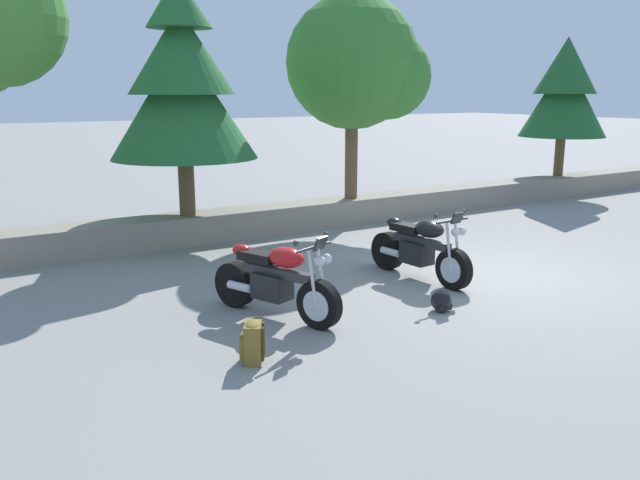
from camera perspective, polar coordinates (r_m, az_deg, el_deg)
The scene contains 9 objects.
ground_plane at distance 10.86m, azimuth 14.99°, elevation -2.94°, with size 120.00×120.00×0.00m, color gray.
stone_wall at distance 14.39m, azimuth 0.99°, elevation 2.46°, with size 36.00×0.80×0.55m, color gray.
motorcycle_red_near_left at distance 8.43m, azimuth -3.85°, elevation -3.64°, with size 0.99×1.98×1.18m.
motorcycle_black_centre at distance 10.25m, azimuth 8.79°, elevation -0.78°, with size 0.67×2.07×1.18m.
rider_backpack at distance 7.15m, azimuth -5.93°, elevation -8.81°, with size 0.34×0.35×0.47m.
rider_helmet at distance 8.90m, azimuth 10.60°, elevation -5.28°, with size 0.28×0.28×0.28m.
pine_tree_mid_left at distance 12.60m, azimuth -12.02°, elevation 13.32°, with size 2.74×2.74×4.40m.
leafy_tree_mid_right at distance 14.45m, azimuth 3.52°, elevation 15.01°, with size 2.99×2.85×4.37m.
pine_tree_far_right at distance 19.66m, azimuth 20.67°, elevation 12.25°, with size 2.36×2.36×3.80m.
Camera 1 is at (-7.74, -7.05, 2.88)m, focal length 36.49 mm.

